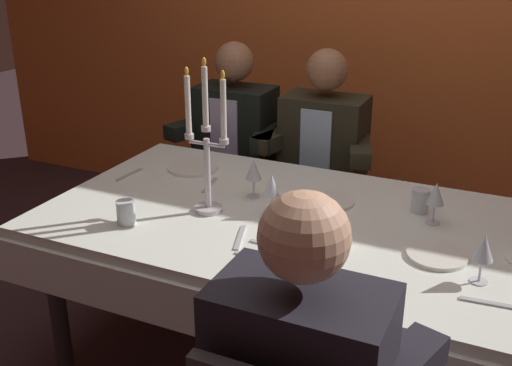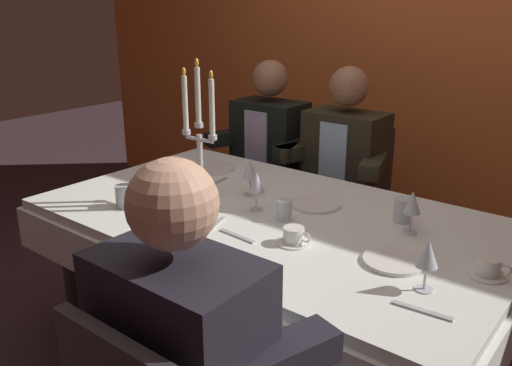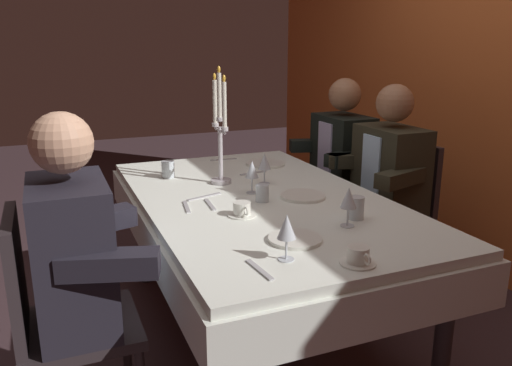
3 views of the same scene
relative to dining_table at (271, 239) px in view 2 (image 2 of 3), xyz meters
The scene contains 25 objects.
ground_plane 0.62m from the dining_table, ahead, with size 12.00×12.00×0.00m, color #3B292D.
back_wall 1.81m from the dining_table, 90.00° to the left, with size 6.00×0.12×2.70m, color orange.
dining_table is the anchor object (origin of this frame).
candelabra 0.49m from the dining_table, 162.60° to the right, with size 0.19×0.11×0.61m.
dinner_plate_0 0.60m from the dining_table, ahead, with size 0.20×0.20×0.01m, color white.
dinner_plate_1 0.24m from the dining_table, 63.00° to the left, with size 0.22×0.22×0.01m, color white.
dinner_plate_2 0.68m from the dining_table, 154.02° to the left, with size 0.24×0.24×0.01m, color white.
wine_glass_0 0.79m from the dining_table, 16.03° to the right, with size 0.07×0.07×0.16m.
wine_glass_1 0.24m from the dining_table, 169.32° to the right, with size 0.07×0.07×0.16m.
wine_glass_2 0.59m from the dining_table, 17.56° to the left, with size 0.07×0.07×0.16m.
wine_glass_3 0.33m from the dining_table, 150.92° to the left, with size 0.07×0.07×0.16m.
water_tumbler_0 0.54m from the dining_table, 28.46° to the left, with size 0.07×0.07×0.10m, color silver.
water_tumbler_1 0.18m from the dining_table, 14.70° to the right, with size 0.06×0.06×0.08m, color silver.
water_tumbler_2 0.64m from the dining_table, 148.45° to the right, with size 0.07×0.07×0.09m, color silver.
coffee_cup_0 0.33m from the dining_table, 37.62° to the right, with size 0.13×0.12×0.06m.
coffee_cup_1 0.86m from the dining_table, ahead, with size 0.13×0.12×0.06m.
fork_0 0.39m from the dining_table, 85.00° to the right, with size 0.17×0.02×0.01m, color #B7B7BC.
fork_1 0.29m from the dining_table, 81.02° to the right, with size 0.17×0.02×0.01m, color #B7B7BC.
spoon_2 0.84m from the dining_table, behind, with size 0.17×0.02×0.01m, color #B7B7BC.
fork_3 0.47m from the dining_table, 161.77° to the left, with size 0.17×0.02×0.01m, color #B7B7BC.
knife_4 0.29m from the dining_table, 108.94° to the right, with size 0.19×0.02×0.01m, color #B7B7BC.
fork_5 0.84m from the dining_table, 22.96° to the right, with size 0.17×0.02×0.01m, color #B7B7BC.
seated_diner_0 1.12m from the dining_table, 127.22° to the left, with size 0.63×0.48×1.24m.
seated_diner_1 0.91m from the dining_table, 100.07° to the left, with size 0.63×0.48×1.24m.
seated_diner_2 0.97m from the dining_table, 66.66° to the right, with size 0.63×0.48×1.24m.
Camera 2 is at (1.21, -1.63, 1.56)m, focal length 37.64 mm.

